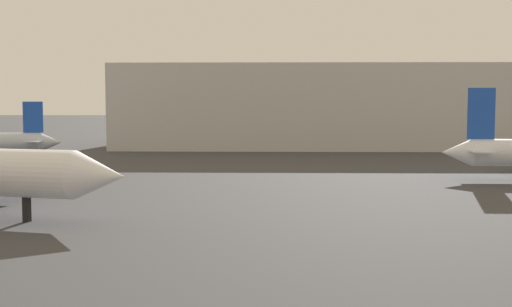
{
  "coord_description": "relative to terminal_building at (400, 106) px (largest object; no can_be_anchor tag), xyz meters",
  "views": [
    {
      "loc": [
        -3.82,
        -7.74,
        8.87
      ],
      "look_at": [
        -5.33,
        50.86,
        3.89
      ],
      "focal_mm": 47.97,
      "sensor_mm": 36.0,
      "label": 1
    }
  ],
  "objects": [
    {
      "name": "terminal_building",
      "position": [
        0.0,
        0.0,
        0.0
      ],
      "size": [
        97.41,
        25.64,
        14.04
      ],
      "primitive_type": "cube",
      "color": "#B7B7B2",
      "rests_on": "ground_plane"
    }
  ]
}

